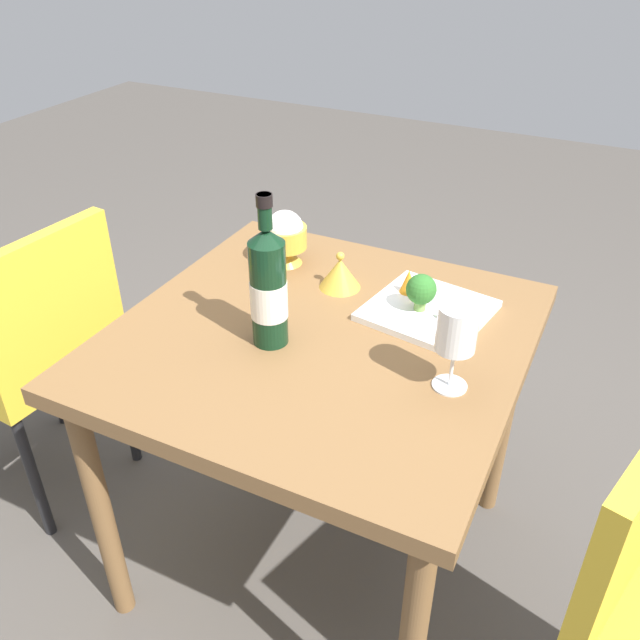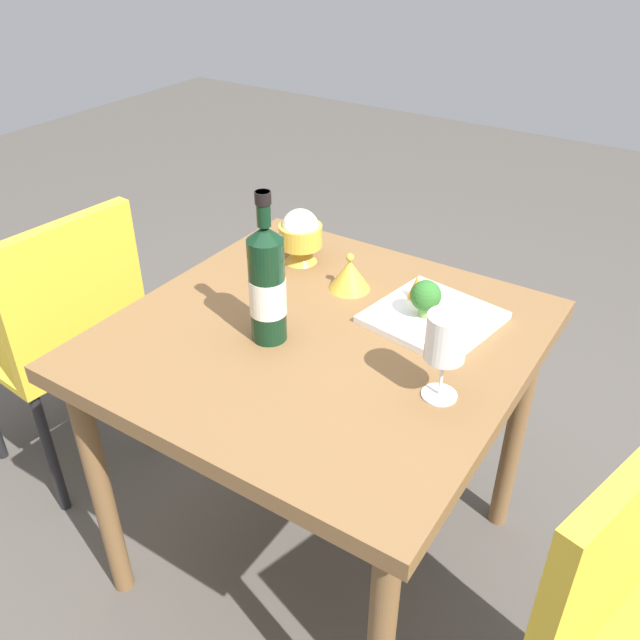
{
  "view_description": "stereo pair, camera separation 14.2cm",
  "coord_description": "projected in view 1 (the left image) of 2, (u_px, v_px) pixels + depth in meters",
  "views": [
    {
      "loc": [
        -0.53,
        1.07,
        1.53
      ],
      "look_at": [
        0.0,
        0.0,
        0.75
      ],
      "focal_mm": 37.4,
      "sensor_mm": 36.0,
      "label": 1
    },
    {
      "loc": [
        -0.65,
        1.0,
        1.53
      ],
      "look_at": [
        0.0,
        0.0,
        0.75
      ],
      "focal_mm": 37.4,
      "sensor_mm": 36.0,
      "label": 2
    }
  ],
  "objects": [
    {
      "name": "carrot_garnish_left",
      "position": [
        453.0,
        311.0,
        1.42
      ],
      "size": [
        0.04,
        0.04,
        0.06
      ],
      "color": "orange",
      "rests_on": "serving_plate"
    },
    {
      "name": "rice_bowl_lid",
      "position": [
        340.0,
        273.0,
        1.58
      ],
      "size": [
        0.1,
        0.1,
        0.09
      ],
      "color": "gold",
      "rests_on": "dining_table"
    },
    {
      "name": "carrot_garnish_right",
      "position": [
        409.0,
        281.0,
        1.54
      ],
      "size": [
        0.04,
        0.04,
        0.06
      ],
      "color": "orange",
      "rests_on": "serving_plate"
    },
    {
      "name": "ground_plane",
      "position": [
        320.0,
        550.0,
        1.83
      ],
      "size": [
        8.0,
        8.0,
        0.0
      ],
      "primitive_type": "plane",
      "color": "#4C4742"
    },
    {
      "name": "rice_bowl",
      "position": [
        285.0,
        236.0,
        1.67
      ],
      "size": [
        0.11,
        0.11,
        0.14
      ],
      "color": "gold",
      "rests_on": "dining_table"
    },
    {
      "name": "wine_bottle",
      "position": [
        268.0,
        287.0,
        1.34
      ],
      "size": [
        0.08,
        0.08,
        0.33
      ],
      "color": "black",
      "rests_on": "dining_table"
    },
    {
      "name": "wine_glass",
      "position": [
        457.0,
        331.0,
        1.21
      ],
      "size": [
        0.08,
        0.08,
        0.18
      ],
      "color": "white",
      "rests_on": "dining_table"
    },
    {
      "name": "serving_plate",
      "position": [
        428.0,
        310.0,
        1.5
      ],
      "size": [
        0.29,
        0.29,
        0.02
      ],
      "rotation": [
        0.0,
        0.0,
        -0.17
      ],
      "color": "white",
      "rests_on": "dining_table"
    },
    {
      "name": "chair_near_window",
      "position": [
        42.0,
        341.0,
        1.75
      ],
      "size": [
        0.43,
        0.43,
        0.85
      ],
      "rotation": [
        0.0,
        0.0,
        -1.66
      ],
      "color": "gold",
      "rests_on": "ground_plane"
    },
    {
      "name": "dining_table",
      "position": [
        320.0,
        364.0,
        1.49
      ],
      "size": [
        0.86,
        0.86,
        0.72
      ],
      "color": "brown",
      "rests_on": "ground_plane"
    },
    {
      "name": "broccoli_floret",
      "position": [
        421.0,
        290.0,
        1.46
      ],
      "size": [
        0.07,
        0.07,
        0.09
      ],
      "color": "#729E4C",
      "rests_on": "serving_plate"
    }
  ]
}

